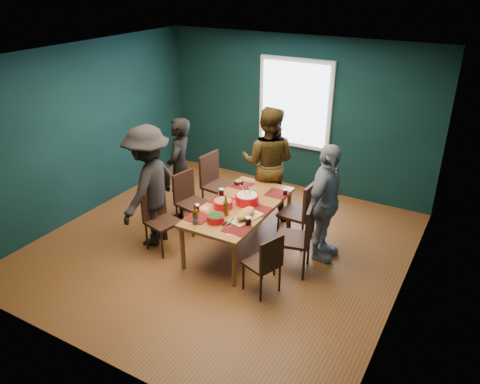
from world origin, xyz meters
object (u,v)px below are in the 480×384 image
(chair_left_mid, at_px, (188,197))
(bowl_herbs, at_px, (216,218))
(bowl_dumpling, at_px, (247,199))
(chair_right_near, at_px, (266,261))
(person_far_left, at_px, (180,168))
(person_back, at_px, (268,163))
(person_near_left, at_px, (149,187))
(chair_left_near, at_px, (159,215))
(person_right, at_px, (325,203))
(cutting_board, at_px, (245,214))
(chair_right_mid, at_px, (300,234))
(dining_table, at_px, (240,209))
(bowl_salad, at_px, (223,204))
(chair_left_far, at_px, (215,179))
(chair_right_far, at_px, (303,209))

(chair_left_mid, height_order, bowl_herbs, chair_left_mid)
(chair_left_mid, bearing_deg, bowl_dumpling, 10.17)
(chair_right_near, bearing_deg, bowl_dumpling, 150.78)
(person_far_left, bearing_deg, chair_right_near, 44.55)
(person_back, relative_size, person_near_left, 1.02)
(person_back, bearing_deg, chair_left_mid, 35.11)
(chair_left_near, height_order, chair_right_near, chair_left_near)
(person_right, xyz_separation_m, person_near_left, (-2.31, -0.85, 0.06))
(person_back, height_order, bowl_herbs, person_back)
(person_far_left, distance_m, person_back, 1.40)
(cutting_board, bearing_deg, chair_right_mid, 26.96)
(dining_table, bearing_deg, bowl_salad, -133.64)
(dining_table, xyz_separation_m, chair_left_far, (-0.90, 0.76, -0.03))
(person_right, bearing_deg, bowl_dumpling, 107.33)
(person_far_left, bearing_deg, chair_left_mid, 34.48)
(chair_left_mid, xyz_separation_m, chair_right_far, (1.71, 0.41, 0.05))
(chair_right_far, xyz_separation_m, bowl_dumpling, (-0.68, -0.43, 0.18))
(person_right, xyz_separation_m, bowl_dumpling, (-1.05, -0.27, -0.07))
(bowl_herbs, bearing_deg, chair_left_mid, 143.57)
(person_back, relative_size, bowl_dumpling, 5.52)
(chair_left_near, bearing_deg, bowl_salad, 37.84)
(person_far_left, relative_size, person_right, 0.98)
(person_near_left, relative_size, bowl_herbs, 7.67)
(chair_right_near, bearing_deg, chair_right_mid, 95.72)
(person_back, distance_m, bowl_salad, 1.30)
(chair_left_mid, relative_size, person_right, 0.55)
(dining_table, relative_size, person_far_left, 1.11)
(chair_right_near, xyz_separation_m, person_back, (-0.93, 1.88, 0.42))
(bowl_salad, relative_size, bowl_herbs, 1.16)
(chair_right_mid, relative_size, person_near_left, 0.55)
(person_far_left, bearing_deg, chair_right_far, 76.89)
(chair_left_far, bearing_deg, person_near_left, -97.47)
(person_far_left, height_order, cutting_board, person_far_left)
(chair_left_near, distance_m, chair_right_mid, 2.02)
(chair_right_far, relative_size, person_back, 0.55)
(cutting_board, bearing_deg, chair_right_far, 73.01)
(chair_right_far, distance_m, bowl_herbs, 1.35)
(bowl_salad, bearing_deg, chair_right_far, 37.93)
(chair_right_far, height_order, person_right, person_right)
(chair_left_near, xyz_separation_m, cutting_board, (1.26, 0.26, 0.22))
(chair_right_far, height_order, bowl_salad, chair_right_far)
(chair_right_far, distance_m, chair_right_near, 1.30)
(chair_right_near, bearing_deg, person_near_left, -168.13)
(chair_right_near, height_order, cutting_board, chair_right_near)
(person_back, distance_m, bowl_dumpling, 1.04)
(chair_left_far, xyz_separation_m, person_far_left, (-0.42, -0.35, 0.23))
(chair_right_far, height_order, cutting_board, chair_right_far)
(chair_left_far, xyz_separation_m, person_back, (0.78, 0.36, 0.32))
(person_far_left, relative_size, bowl_dumpling, 4.99)
(chair_left_near, distance_m, bowl_dumpling, 1.27)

